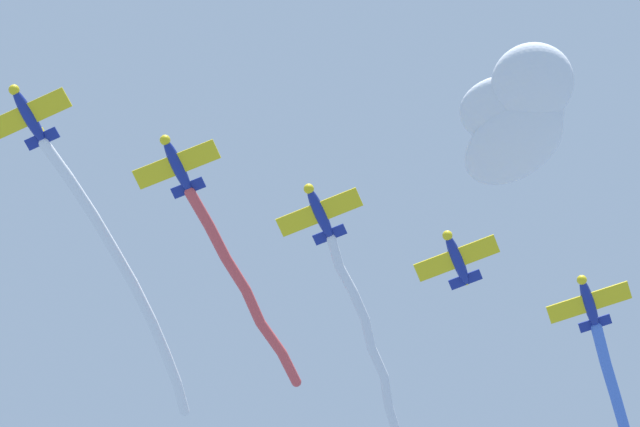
{
  "coord_description": "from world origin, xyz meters",
  "views": [
    {
      "loc": [
        0.47,
        -24.37,
        5.61
      ],
      "look_at": [
        23.56,
        -8.11,
        80.66
      ],
      "focal_mm": 60.63,
      "sensor_mm": 36.0,
      "label": 1
    }
  ],
  "objects_px": {
    "airplane_trail": "(589,302)",
    "airplane_lead": "(28,115)",
    "airplane_left_wing": "(177,164)",
    "airplane_right_wing": "(319,212)",
    "airplane_slot": "(457,258)"
  },
  "relations": [
    {
      "from": "airplane_left_wing",
      "to": "airplane_right_wing",
      "type": "height_order",
      "value": "airplane_right_wing"
    },
    {
      "from": "airplane_right_wing",
      "to": "airplane_slot",
      "type": "relative_size",
      "value": 1.0
    },
    {
      "from": "airplane_left_wing",
      "to": "airplane_right_wing",
      "type": "bearing_deg",
      "value": 132.33
    },
    {
      "from": "airplane_trail",
      "to": "airplane_lead",
      "type": "bearing_deg",
      "value": -49.8
    },
    {
      "from": "airplane_left_wing",
      "to": "airplane_trail",
      "type": "bearing_deg",
      "value": 132.32
    },
    {
      "from": "airplane_right_wing",
      "to": "airplane_left_wing",
      "type": "bearing_deg",
      "value": -46.89
    },
    {
      "from": "airplane_right_wing",
      "to": "airplane_slot",
      "type": "height_order",
      "value": "airplane_slot"
    },
    {
      "from": "airplane_left_wing",
      "to": "airplane_right_wing",
      "type": "xyz_separation_m",
      "value": [
        9.1,
        -6.31,
        0.25
      ]
    },
    {
      "from": "airplane_trail",
      "to": "airplane_right_wing",
      "type": "bearing_deg",
      "value": -49.81
    },
    {
      "from": "airplane_lead",
      "to": "airplane_trail",
      "type": "distance_m",
      "value": 44.32
    },
    {
      "from": "airplane_left_wing",
      "to": "airplane_slot",
      "type": "relative_size",
      "value": 1.0
    },
    {
      "from": "airplane_lead",
      "to": "airplane_right_wing",
      "type": "relative_size",
      "value": 1.0
    },
    {
      "from": "airplane_left_wing",
      "to": "airplane_slot",
      "type": "xyz_separation_m",
      "value": [
        18.2,
        -12.62,
        0.5
      ]
    },
    {
      "from": "airplane_left_wing",
      "to": "airplane_slot",
      "type": "bearing_deg",
      "value": 132.32
    },
    {
      "from": "airplane_slot",
      "to": "airplane_trail",
      "type": "bearing_deg",
      "value": 132.79
    }
  ]
}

